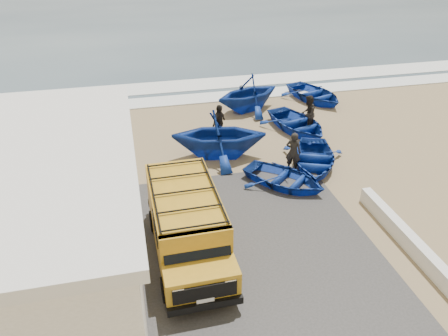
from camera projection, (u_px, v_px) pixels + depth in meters
ground at (237, 218)px, 15.59m from camera, size 160.00×160.00×0.00m
slab at (191, 264)px, 13.50m from camera, size 12.00×10.00×0.05m
surf_line at (185, 100)px, 25.72m from camera, size 180.00×1.60×0.06m
surf_wash at (179, 86)px, 27.84m from camera, size 180.00×2.20×0.04m
parapet at (412, 244)px, 13.91m from camera, size 0.35×6.00×0.55m
van at (187, 223)px, 13.38m from camera, size 2.14×5.19×2.21m
boat_near_left at (284, 178)px, 17.29m from camera, size 4.08×4.14×0.70m
boat_near_right at (314, 158)px, 18.66m from camera, size 3.86×4.45×0.77m
boat_mid_left at (219, 134)px, 19.09m from camera, size 4.72×4.27×2.18m
boat_mid_right at (297, 123)px, 21.83m from camera, size 3.70×4.51×0.81m
boat_far_left at (248, 93)px, 23.88m from camera, size 4.78×4.48×2.03m
boat_far_right at (314, 94)px, 25.47m from camera, size 3.92×4.65×0.82m
fisherman_front at (293, 152)px, 18.09m from camera, size 0.77×0.72×1.77m
fisherman_middle at (308, 114)px, 21.56m from camera, size 1.10×1.14×1.84m
fisherman_back at (219, 123)px, 20.63m from camera, size 1.04×1.07×1.80m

